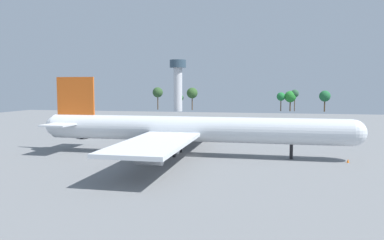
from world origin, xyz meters
The scene contains 7 objects.
ground_plane centered at (0.00, 0.00, 0.00)m, with size 290.87×290.87×0.00m, color slate.
cargo_airplane centered at (-0.71, 0.00, 5.85)m, with size 72.72×62.37×17.73m.
fuel_truck centered at (-6.58, 43.45, 1.11)m, with size 4.26×4.11×2.07m.
pushback_tractor centered at (-38.29, 20.45, 1.15)m, with size 4.98×4.46×2.38m.
safety_cone_nose centered at (32.72, -1.56, 0.36)m, with size 0.51×0.51×0.72m, color orange.
control_tower centered at (-40.95, 151.06, 20.53)m, with size 10.56×10.56×33.15m.
tree_line_backdrop centered at (-0.21, 166.56, 10.55)m, with size 118.41×7.47×15.69m.
Camera 1 is at (16.70, -79.72, 15.11)m, focal length 34.23 mm.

